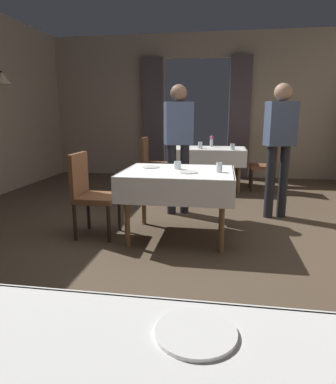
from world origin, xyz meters
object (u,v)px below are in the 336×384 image
object	(u,v)px
plate_near_c	(196,332)
glass_far_c	(200,145)
chair_far_left	(151,160)
glass_far_b	(232,147)
dining_table_far	(208,153)
dining_table_mid	(178,179)
plate_mid_c	(151,167)
person_waiter_by_doorway	(178,139)
chair_far_right	(268,162)
chair_mid_left	(90,191)
glass_mid_b	(178,165)
flower_vase_far	(212,141)
person_diner_standing_aside	(280,140)
plate_mid_d	(188,172)
glass_mid_a	(219,167)

from	to	relation	value
plate_near_c	glass_far_c	size ratio (longest dim) A/B	1.89
chair_far_left	glass_far_b	bearing A→B (deg)	-8.65
plate_near_c	glass_far_b	xyz separation A→B (m)	(0.23, 5.11, 0.05)
glass_far_c	dining_table_far	bearing A→B (deg)	48.50
dining_table_mid	glass_far_b	xyz separation A→B (m)	(0.63, 2.35, 0.15)
plate_mid_c	glass_far_c	size ratio (longest dim) A/B	1.63
dining_table_mid	person_waiter_by_doorway	size ratio (longest dim) A/B	0.69
chair_far_right	person_waiter_by_doorway	world-z (taller)	person_waiter_by_doorway
dining_table_far	chair_mid_left	distance (m)	3.00
glass_mid_b	plate_near_c	bearing A→B (deg)	-81.52
dining_table_far	plate_near_c	world-z (taller)	plate_near_c
dining_table_far	chair_mid_left	bearing A→B (deg)	-113.35
person_waiter_by_doorway	chair_far_right	bearing A→B (deg)	50.44
chair_far_right	chair_far_left	size ratio (longest dim) A/B	1.00
dining_table_far	person_waiter_by_doorway	distance (m)	1.80
glass_far_b	chair_far_left	bearing A→B (deg)	171.35
dining_table_far	plate_near_c	size ratio (longest dim) A/B	5.93
flower_vase_far	dining_table_mid	bearing A→B (deg)	-94.97
person_diner_standing_aside	glass_mid_b	bearing A→B (deg)	-144.70
dining_table_far	plate_mid_d	xyz separation A→B (m)	(-0.09, -2.78, 0.11)
dining_table_far	glass_far_c	distance (m)	0.27
glass_far_b	chair_mid_left	bearing A→B (deg)	-123.33
dining_table_far	chair_far_right	size ratio (longest dim) A/B	1.44
chair_far_left	glass_far_b	world-z (taller)	chair_far_left
glass_far_c	flower_vase_far	bearing A→B (deg)	66.17
chair_far_left	plate_mid_d	distance (m)	2.88
chair_far_left	glass_mid_b	bearing A→B (deg)	-71.62
plate_near_c	glass_far_b	size ratio (longest dim) A/B	2.13
chair_far_right	glass_far_b	world-z (taller)	chair_far_right
plate_near_c	plate_mid_d	xyz separation A→B (m)	(-0.29, 2.64, 0.00)
flower_vase_far	plate_mid_c	bearing A→B (deg)	-102.13
chair_far_right	person_diner_standing_aside	distance (m)	1.73
dining_table_mid	chair_mid_left	size ratio (longest dim) A/B	1.28
dining_table_mid	glass_far_c	size ratio (longest dim) A/B	9.96
plate_mid_d	glass_far_c	xyz separation A→B (m)	(-0.05, 2.62, 0.05)
chair_mid_left	plate_mid_c	bearing A→B (deg)	21.65
chair_far_left	glass_far_c	world-z (taller)	chair_far_left
plate_mid_c	plate_mid_d	size ratio (longest dim) A/B	0.94
dining_table_mid	glass_far_c	world-z (taller)	glass_far_c
dining_table_far	glass_far_b	distance (m)	0.54
dining_table_mid	glass_far_c	xyz separation A→B (m)	(0.07, 2.49, 0.16)
dining_table_mid	glass_mid_b	size ratio (longest dim) A/B	13.94
plate_near_c	glass_mid_a	distance (m)	2.72
dining_table_mid	chair_far_left	xyz separation A→B (m)	(-0.85, 2.58, -0.14)
plate_mid_c	person_waiter_by_doorway	distance (m)	0.84
glass_mid_a	chair_far_left	bearing A→B (deg)	116.07
plate_mid_d	person_waiter_by_doorway	bearing A→B (deg)	102.70
flower_vase_far	person_waiter_by_doorway	size ratio (longest dim) A/B	0.12
dining_table_far	chair_mid_left	xyz separation A→B (m)	(-1.19, -2.75, -0.13)
chair_far_right	plate_near_c	size ratio (longest dim) A/B	4.12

